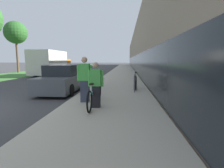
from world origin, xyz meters
TOP-DOWN VIEW (x-y plane):
  - sidewalk_slab at (5.55, 21.00)m, footprint 3.54×70.00m
  - storefront_facade at (12.35, 29.00)m, footprint 10.01×70.00m
  - lawn_strip at (-6.97, 25.00)m, footprint 5.58×70.00m
  - tandem_bicycle at (4.98, 1.61)m, footprint 0.52×2.68m
  - person_rider at (5.08, 1.26)m, footprint 0.52×0.20m
  - person_bystander at (4.52, 2.00)m, footprint 0.59×0.23m
  - bike_rack_hoop at (6.52, 4.41)m, footprint 0.05×0.60m
  - cruiser_bike_nearest at (6.61, 5.32)m, footprint 0.52×1.83m
  - parked_sedan_curbside at (2.64, 4.91)m, footprint 1.82×4.36m
  - moving_truck at (-2.42, 14.79)m, footprint 2.46×6.84m
  - street_tree_far at (-8.75, 18.49)m, footprint 2.97×2.97m

SIDE VIEW (x-z plane):
  - lawn_strip at x=-6.97m, z-range 0.00..0.03m
  - sidewalk_slab at x=5.55m, z-range 0.00..0.14m
  - tandem_bicycle at x=4.98m, z-range 0.08..0.95m
  - cruiser_bike_nearest at x=6.61m, z-range 0.06..1.04m
  - bike_rack_hoop at x=6.52m, z-range 0.23..1.08m
  - parked_sedan_curbside at x=2.64m, z-range -0.10..1.45m
  - person_rider at x=5.08m, z-range 0.14..1.67m
  - person_bystander at x=4.52m, z-range 0.14..1.87m
  - moving_truck at x=-2.42m, z-range 0.02..2.76m
  - storefront_facade at x=12.35m, z-range -0.01..6.71m
  - street_tree_far at x=-8.75m, z-range 1.91..8.79m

